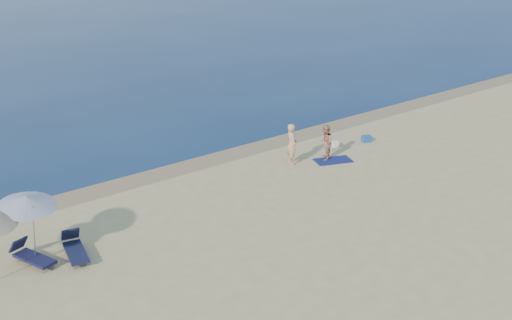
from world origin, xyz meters
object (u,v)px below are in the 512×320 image
(blue_cooler, at_px, (366,139))
(person_left, at_px, (292,144))
(person_right, at_px, (325,143))
(umbrella_near, at_px, (27,202))

(blue_cooler, bearing_deg, person_left, -160.81)
(person_left, bearing_deg, person_right, -86.26)
(person_left, xyz_separation_m, person_right, (1.59, -0.51, -0.14))
(umbrella_near, bearing_deg, blue_cooler, -2.13)
(person_left, distance_m, umbrella_near, 12.28)
(blue_cooler, bearing_deg, person_right, -152.36)
(blue_cooler, relative_size, umbrella_near, 0.18)
(person_left, bearing_deg, blue_cooler, -69.20)
(person_right, xyz_separation_m, blue_cooler, (3.30, 0.45, -0.65))
(person_left, height_order, person_right, person_left)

